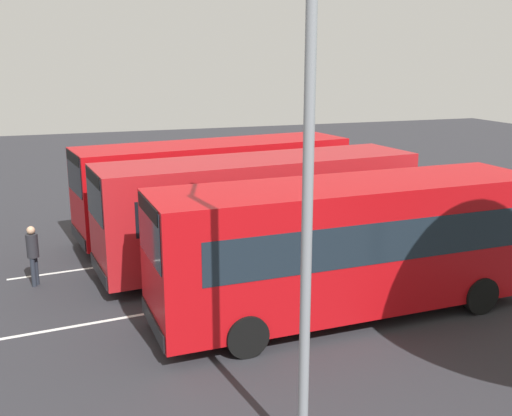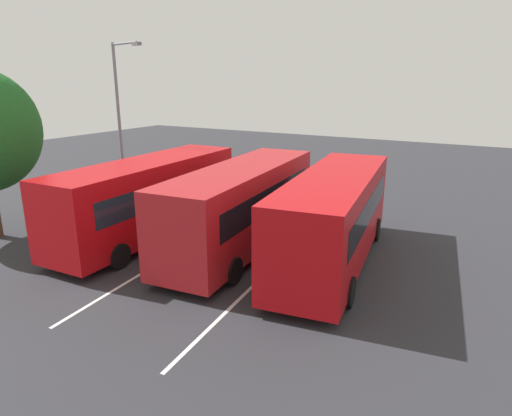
% 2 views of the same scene
% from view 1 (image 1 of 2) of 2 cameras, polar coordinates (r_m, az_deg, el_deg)
% --- Properties ---
extents(ground_plane, '(72.05, 72.05, 0.00)m').
position_cam_1_polar(ground_plane, '(18.30, 1.20, -5.47)').
color(ground_plane, '#2B2B30').
extents(bus_far_left, '(9.84, 3.76, 3.29)m').
position_cam_1_polar(bus_far_left, '(21.08, -3.97, 2.21)').
color(bus_far_left, '#B70C11').
rests_on(bus_far_left, ground).
extents(bus_center_left, '(9.78, 3.36, 3.29)m').
position_cam_1_polar(bus_center_left, '(17.79, 0.27, 0.01)').
color(bus_center_left, '#AD191E').
rests_on(bus_center_left, ground).
extents(bus_center_right, '(9.68, 2.88, 3.29)m').
position_cam_1_polar(bus_center_right, '(14.55, 8.73, -3.39)').
color(bus_center_right, '#B70C11').
rests_on(bus_center_right, ground).
extents(pedestrian, '(0.43, 0.43, 1.70)m').
position_cam_1_polar(pedestrian, '(17.51, -20.47, -3.84)').
color(pedestrian, '#232833').
rests_on(pedestrian, ground).
extents(street_lamp, '(0.92, 2.58, 8.21)m').
position_cam_1_polar(street_lamp, '(8.62, 4.80, 4.66)').
color(street_lamp, gray).
rests_on(street_lamp, ground).
extents(lane_stripe_outer_left, '(14.96, 1.52, 0.01)m').
position_cam_1_polar(lane_stripe_outer_left, '(20.07, -0.75, -3.67)').
color(lane_stripe_outer_left, silver).
rests_on(lane_stripe_outer_left, ground).
extents(lane_stripe_inner_left, '(14.96, 1.52, 0.01)m').
position_cam_1_polar(lane_stripe_inner_left, '(16.58, 3.59, -7.61)').
color(lane_stripe_inner_left, silver).
rests_on(lane_stripe_inner_left, ground).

